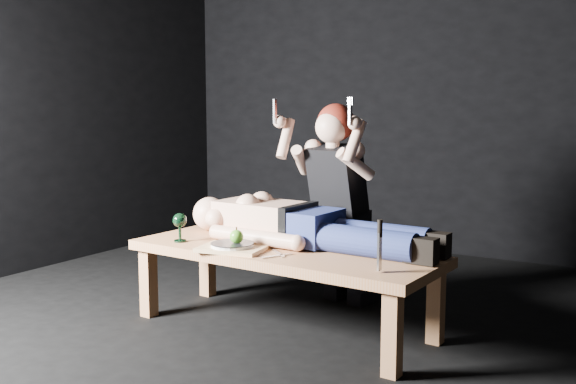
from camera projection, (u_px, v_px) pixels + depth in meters
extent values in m
plane|color=black|center=(298.00, 346.00, 3.33)|extent=(5.00, 5.00, 0.00)
plane|color=black|center=(453.00, 70.00, 5.27)|extent=(5.00, 0.00, 5.00)
cube|color=#A4754F|center=(283.00, 289.00, 3.57)|extent=(1.75, 0.75, 0.45)
cube|color=tan|center=(232.00, 248.00, 3.48)|extent=(0.38, 0.30, 0.02)
cylinder|color=white|center=(232.00, 245.00, 3.48)|extent=(0.26, 0.26, 0.02)
sphere|color=#409423|center=(237.00, 237.00, 3.47)|extent=(0.07, 0.07, 0.07)
cube|color=#B2B2B7|center=(206.00, 246.00, 3.57)|extent=(0.03, 0.18, 0.01)
cube|color=#B2B2B7|center=(277.00, 256.00, 3.34)|extent=(0.10, 0.17, 0.01)
cube|color=#B2B2B7|center=(278.00, 253.00, 3.40)|extent=(0.15, 0.13, 0.01)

